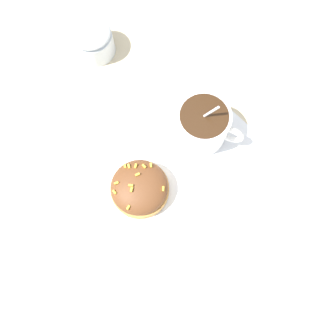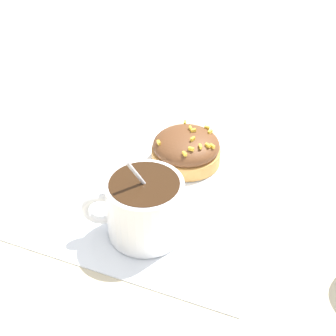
% 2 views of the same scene
% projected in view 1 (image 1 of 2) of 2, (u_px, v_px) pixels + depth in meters
% --- Properties ---
extents(ground_plane, '(3.00, 3.00, 0.00)m').
position_uv_depth(ground_plane, '(174.00, 165.00, 0.56)').
color(ground_plane, '#C6B793').
extents(paper_napkin, '(0.30, 0.29, 0.00)m').
position_uv_depth(paper_napkin, '(174.00, 165.00, 0.56)').
color(paper_napkin, white).
rests_on(paper_napkin, ground_plane).
extents(coffee_cup, '(0.09, 0.11, 0.11)m').
position_uv_depth(coffee_cup, '(203.00, 125.00, 0.54)').
color(coffee_cup, white).
rests_on(coffee_cup, paper_napkin).
extents(frosted_pastry, '(0.10, 0.10, 0.05)m').
position_uv_depth(frosted_pastry, '(140.00, 188.00, 0.53)').
color(frosted_pastry, '#D19347').
rests_on(frosted_pastry, paper_napkin).
extents(sugar_bowl, '(0.08, 0.08, 0.06)m').
position_uv_depth(sugar_bowl, '(92.00, 39.00, 0.60)').
color(sugar_bowl, silver).
rests_on(sugar_bowl, ground_plane).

